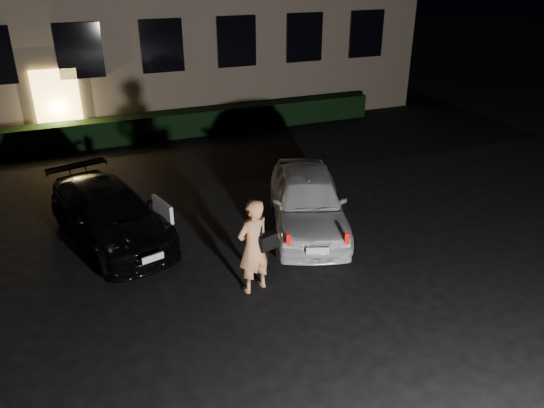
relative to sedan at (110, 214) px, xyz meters
name	(u,v)px	position (x,y,z in m)	size (l,w,h in m)	color
ground	(296,304)	(2.79, -3.80, -0.61)	(80.00, 80.00, 0.00)	black
hedge	(171,125)	(2.79, 6.70, -0.18)	(15.00, 0.70, 0.85)	black
sedan	(110,214)	(0.00, 0.00, 0.00)	(2.72, 4.48, 1.21)	black
hatch	(307,200)	(4.26, -1.14, 0.08)	(2.87, 4.34, 1.37)	silver
man	(254,246)	(2.26, -3.05, 0.33)	(0.86, 0.64, 1.87)	tan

